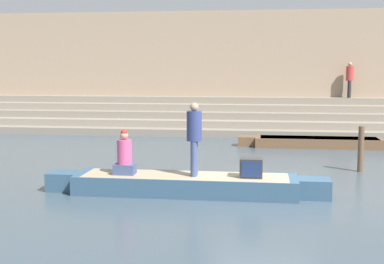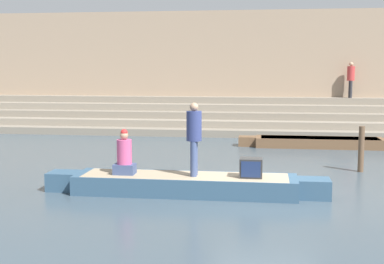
{
  "view_description": "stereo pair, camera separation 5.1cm",
  "coord_description": "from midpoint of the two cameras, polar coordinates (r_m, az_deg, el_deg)",
  "views": [
    {
      "loc": [
        -0.07,
        -12.89,
        3.01
      ],
      "look_at": [
        -1.93,
        0.75,
        1.35
      ],
      "focal_mm": 50.0,
      "sensor_mm": 36.0,
      "label": 1
    },
    {
      "loc": [
        -0.02,
        -12.88,
        3.01
      ],
      "look_at": [
        -1.93,
        0.75,
        1.35
      ],
      "focal_mm": 50.0,
      "sensor_mm": 36.0,
      "label": 2
    }
  ],
  "objects": [
    {
      "name": "moored_boat_shore",
      "position": [
        20.9,
        13.28,
        -1.05
      ],
      "size": [
        6.11,
        1.15,
        0.37
      ],
      "rotation": [
        0.0,
        0.0,
        -0.09
      ],
      "color": "brown",
      "rests_on": "ground"
    },
    {
      "name": "back_wall",
      "position": [
        27.39,
        7.91,
        6.55
      ],
      "size": [
        34.2,
        1.28,
        5.83
      ],
      "color": "tan",
      "rests_on": "ground"
    },
    {
      "name": "ghat_steps",
      "position": [
        25.46,
        7.83,
        1.33
      ],
      "size": [
        36.0,
        3.94,
        1.58
      ],
      "color": "gray",
      "rests_on": "ground"
    },
    {
      "name": "tv_set",
      "position": [
        12.64,
        6.22,
        -3.8
      ],
      "size": [
        0.53,
        0.46,
        0.45
      ],
      "rotation": [
        0.0,
        0.0,
        0.11
      ],
      "color": "#2D2D2D",
      "rests_on": "rowboat_main"
    },
    {
      "name": "rowboat_main",
      "position": [
        12.88,
        -0.84,
        -5.55
      ],
      "size": [
        6.81,
        1.34,
        0.45
      ],
      "rotation": [
        0.0,
        0.0,
        -0.05
      ],
      "color": "#33516B",
      "rests_on": "ground"
    },
    {
      "name": "person_standing",
      "position": [
        12.61,
        0.12,
        -0.21
      ],
      "size": [
        0.36,
        0.36,
        1.74
      ],
      "rotation": [
        0.0,
        0.0,
        0.09
      ],
      "color": "#3D4C75",
      "rests_on": "rowboat_main"
    },
    {
      "name": "ground_plane",
      "position": [
        13.23,
        7.81,
        -6.35
      ],
      "size": [
        120.0,
        120.0,
        0.0
      ],
      "primitive_type": "plane",
      "color": "#3D4C56"
    },
    {
      "name": "mooring_post",
      "position": [
        16.25,
        17.48,
        -1.74
      ],
      "size": [
        0.17,
        0.17,
        1.33
      ],
      "primitive_type": "cylinder",
      "color": "brown",
      "rests_on": "ground"
    },
    {
      "name": "person_on_steps",
      "position": [
        26.7,
        16.42,
        5.62
      ],
      "size": [
        0.35,
        0.35,
        1.7
      ],
      "rotation": [
        0.0,
        0.0,
        4.66
      ],
      "color": "#28282D",
      "rests_on": "ghat_steps"
    },
    {
      "name": "person_rowing",
      "position": [
        12.99,
        -7.32,
        -2.59
      ],
      "size": [
        0.5,
        0.4,
        1.1
      ],
      "rotation": [
        0.0,
        0.0,
        -0.19
      ],
      "color": "#3D4C75",
      "rests_on": "rowboat_main"
    }
  ]
}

